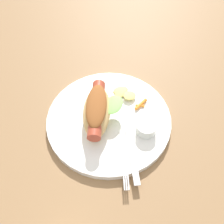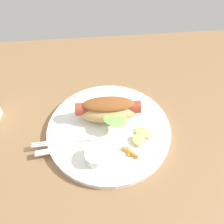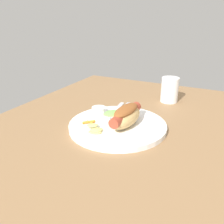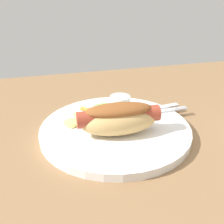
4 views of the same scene
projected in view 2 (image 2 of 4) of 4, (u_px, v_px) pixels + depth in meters
ground_plane at (118, 125)px, 55.51cm from camera, size 120.00×90.00×1.80cm
plate at (109, 128)px, 52.73cm from camera, size 30.72×30.72×1.60cm
hot_dog at (108, 109)px, 51.50cm from camera, size 16.09×10.79×6.19cm
sauce_ramekin at (96, 156)px, 45.07cm from camera, size 4.82×4.82×2.64cm
fork at (65, 141)px, 48.94cm from camera, size 14.68×1.87×0.40cm
knife at (71, 147)px, 47.91cm from camera, size 16.04×3.17×0.36cm
chips_pile at (143, 135)px, 49.74cm from camera, size 6.33×6.74×1.33cm
carrot_garnish at (130, 152)px, 46.80cm from camera, size 3.57×3.38×0.84cm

